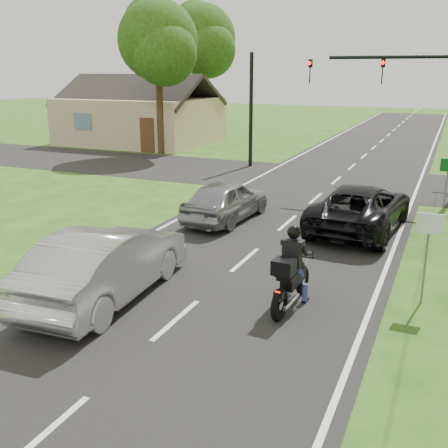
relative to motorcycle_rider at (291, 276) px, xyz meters
The scene contains 14 objects.
ground 2.69m from the motorcycle_rider, 141.52° to the right, with size 140.00×140.00×0.00m, color #284D15.
road 8.67m from the motorcycle_rider, 103.55° to the left, with size 8.00×100.00×0.01m, color black.
cross_road 14.55m from the motorcycle_rider, 98.00° to the left, with size 60.00×7.00×0.01m, color black.
motorcycle_rider is the anchor object (origin of this frame).
dark_suv 6.64m from the motorcycle_rider, 86.68° to the left, with size 2.51×5.45×1.51m, color black.
silver_sedan 4.21m from the motorcycle_rider, 163.35° to the right, with size 1.77×5.08×1.67m, color #B5B5BA.
silver_suv 7.19m from the motorcycle_rider, 124.97° to the left, with size 1.71×4.25×1.45m, color #929499.
traffic_signal 12.91m from the motorcycle_rider, 83.94° to the left, with size 6.38×0.44×6.00m.
signal_pole_far 18.05m from the motorcycle_rider, 113.78° to the left, with size 0.20×0.20×6.00m, color black.
sign_white 3.13m from the motorcycle_rider, 27.14° to the left, with size 0.55×0.07×2.12m.
sign_green 9.84m from the motorcycle_rider, 72.93° to the left, with size 0.55×0.07×2.12m.
tree_left_near 23.52m from the motorcycle_rider, 127.11° to the left, with size 5.12×4.96×9.22m.
tree_left_far 32.87m from the motorcycle_rider, 119.18° to the left, with size 5.76×5.58×10.14m.
house 28.76m from the motorcycle_rider, 128.83° to the left, with size 10.20×8.00×4.84m.
Camera 1 is at (4.98, -8.82, 5.10)m, focal length 42.00 mm.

